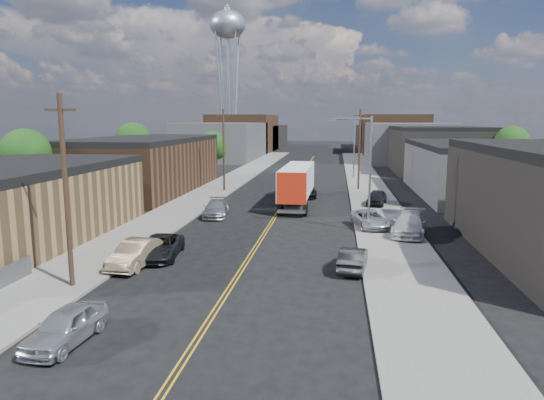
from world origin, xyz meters
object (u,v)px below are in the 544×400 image
(water_tower, at_px, (228,30))
(car_left_d, at_px, (216,208))
(car_left_a, at_px, (66,326))
(car_right_lot_c, at_px, (377,197))
(car_left_c, at_px, (160,247))
(car_right_lot_a, at_px, (370,219))
(semi_truck, at_px, (298,181))
(car_left_b, at_px, (136,254))
(car_right_lot_b, at_px, (410,224))
(car_ahead_truck, at_px, (304,190))
(car_right_oncoming, at_px, (353,259))

(water_tower, distance_m, car_left_d, 87.40)
(car_left_a, distance_m, car_right_lot_c, 36.06)
(car_left_c, distance_m, car_left_d, 13.59)
(car_left_a, relative_size, car_right_lot_c, 0.96)
(car_left_c, xyz_separation_m, car_left_d, (0.26, 13.59, 0.03))
(car_right_lot_a, bearing_deg, water_tower, 96.63)
(semi_truck, height_order, car_left_b, semi_truck)
(car_right_lot_c, bearing_deg, car_left_d, -142.37)
(water_tower, xyz_separation_m, car_left_d, (16.64, -80.41, -29.91))
(water_tower, height_order, car_right_lot_c, water_tower)
(semi_truck, bearing_deg, car_left_d, -129.63)
(car_right_lot_b, bearing_deg, car_right_lot_c, 108.83)
(water_tower, bearing_deg, car_left_c, -80.11)
(car_right_lot_c, bearing_deg, car_ahead_truck, 158.54)
(water_tower, distance_m, car_right_oncoming, 103.60)
(water_tower, bearing_deg, car_left_d, -78.31)
(car_right_lot_c, bearing_deg, car_right_lot_b, -72.36)
(car_right_oncoming, bearing_deg, semi_truck, -70.16)
(car_right_lot_b, bearing_deg, car_left_d, 173.74)
(car_left_b, height_order, car_left_d, car_left_b)
(semi_truck, relative_size, car_left_d, 3.08)
(semi_truck, xyz_separation_m, car_left_c, (-7.12, -21.56, -1.62))
(car_left_b, relative_size, car_left_d, 0.95)
(car_left_c, xyz_separation_m, car_right_lot_c, (15.20, 20.95, 0.18))
(car_left_c, distance_m, car_right_lot_a, 17.19)
(car_left_c, bearing_deg, car_right_lot_a, 29.41)
(car_ahead_truck, bearing_deg, car_right_lot_b, -70.25)
(car_left_b, bearing_deg, car_right_lot_b, 34.21)
(car_right_lot_a, relative_size, car_right_lot_b, 0.85)
(car_left_a, xyz_separation_m, car_right_oncoming, (11.50, 11.04, -0.03))
(car_left_d, relative_size, car_ahead_truck, 0.88)
(water_tower, xyz_separation_m, car_right_lot_a, (30.20, -83.77, -29.83))
(car_left_b, bearing_deg, car_left_a, -77.69)
(car_right_lot_a, relative_size, car_right_lot_c, 1.11)
(water_tower, height_order, car_right_lot_a, water_tower)
(car_right_oncoming, bearing_deg, car_right_lot_c, -90.67)
(car_right_lot_b, bearing_deg, car_left_b, -137.59)
(car_left_a, relative_size, car_right_oncoming, 1.01)
(semi_truck, distance_m, car_left_a, 34.26)
(car_left_b, height_order, car_left_c, car_left_b)
(semi_truck, bearing_deg, car_right_lot_b, -53.92)
(car_right_lot_b, bearing_deg, car_right_lot_a, 154.10)
(semi_truck, relative_size, car_left_b, 3.25)
(car_left_c, bearing_deg, water_tower, 92.79)
(car_left_a, relative_size, car_right_lot_b, 0.74)
(car_left_b, height_order, car_right_lot_b, car_right_lot_b)
(car_ahead_truck, bearing_deg, car_right_lot_c, -40.28)
(car_left_a, xyz_separation_m, car_right_lot_a, (13.20, 22.26, 0.11))
(car_left_a, xyz_separation_m, car_ahead_truck, (6.76, 38.03, 0.09))
(car_left_d, bearing_deg, car_right_lot_a, -21.00)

